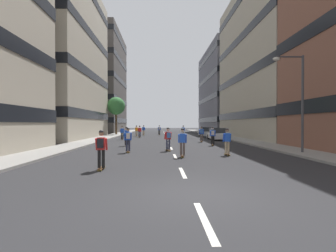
{
  "coord_description": "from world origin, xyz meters",
  "views": [
    {
      "loc": [
        -0.95,
        -7.06,
        2.05
      ],
      "look_at": [
        0.0,
        21.39,
        1.79
      ],
      "focal_mm": 25.75,
      "sensor_mm": 36.0,
      "label": 1
    }
  ],
  "objects": [
    {
      "name": "street_tree_near",
      "position": [
        -8.92,
        36.94,
        5.24
      ],
      "size": [
        3.21,
        3.21,
        6.75
      ],
      "color": "#4C3823",
      "rests_on": "sidewalk_left"
    },
    {
      "name": "building_right_far",
      "position": [
        19.16,
        51.14,
        10.02
      ],
      "size": [
        17.86,
        22.88,
        19.85
      ],
      "color": "slate",
      "rests_on": "ground_plane"
    },
    {
      "name": "skater_5",
      "position": [
        -0.33,
        11.02,
        1.02
      ],
      "size": [
        0.57,
        0.92,
        1.78
      ],
      "color": "brown",
      "rests_on": "ground_plane"
    },
    {
      "name": "streetlamp_right",
      "position": [
        8.27,
        8.81,
        4.14
      ],
      "size": [
        2.13,
        0.3,
        6.5
      ],
      "color": "#3F3F44",
      "rests_on": "sidewalk_right"
    },
    {
      "name": "skater_0",
      "position": [
        -3.56,
        3.7,
        1.02
      ],
      "size": [
        0.53,
        0.9,
        1.78
      ],
      "color": "brown",
      "rests_on": "ground_plane"
    },
    {
      "name": "sidewalk_left",
      "position": [
        -8.92,
        31.35,
        0.07
      ],
      "size": [
        2.75,
        76.62,
        0.14
      ],
      "primitive_type": "cube",
      "color": "gray",
      "rests_on": "ground_plane"
    },
    {
      "name": "skater_6",
      "position": [
        -3.89,
        36.23,
        0.98
      ],
      "size": [
        0.56,
        0.92,
        1.78
      ],
      "color": "brown",
      "rests_on": "ground_plane"
    },
    {
      "name": "building_left_mid",
      "position": [
        -19.16,
        26.89,
        11.01
      ],
      "size": [
        17.86,
        18.72,
        21.84
      ],
      "color": "#B2A893",
      "rests_on": "ground_plane"
    },
    {
      "name": "parked_car_mid",
      "position": [
        6.34,
        30.54,
        0.7
      ],
      "size": [
        1.82,
        4.4,
        1.52
      ],
      "color": "#B2B7BF",
      "rests_on": "ground_plane"
    },
    {
      "name": "skater_13",
      "position": [
        0.44,
        7.74,
        0.98
      ],
      "size": [
        0.55,
        0.91,
        1.78
      ],
      "color": "brown",
      "rests_on": "ground_plane"
    },
    {
      "name": "skater_2",
      "position": [
        -4.81,
        32.69,
        0.98
      ],
      "size": [
        0.56,
        0.92,
        1.78
      ],
      "color": "brown",
      "rests_on": "ground_plane"
    },
    {
      "name": "sidewalk_right",
      "position": [
        8.92,
        31.35,
        0.07
      ],
      "size": [
        2.75,
        76.62,
        0.14
      ],
      "primitive_type": "cube",
      "color": "gray",
      "rests_on": "ground_plane"
    },
    {
      "name": "skater_4",
      "position": [
        -1.08,
        37.21,
        1.02
      ],
      "size": [
        0.54,
        0.91,
        1.78
      ],
      "color": "brown",
      "rests_on": "ground_plane"
    },
    {
      "name": "skater_10",
      "position": [
        -4.04,
        15.24,
        0.98
      ],
      "size": [
        0.56,
        0.92,
        1.78
      ],
      "color": "brown",
      "rests_on": "ground_plane"
    },
    {
      "name": "skater_12",
      "position": [
        2.96,
        33.19,
        1.02
      ],
      "size": [
        0.56,
        0.92,
        1.78
      ],
      "color": "brown",
      "rests_on": "ground_plane"
    },
    {
      "name": "building_right_mid",
      "position": [
        19.16,
        26.89,
        10.9
      ],
      "size": [
        17.86,
        22.22,
        21.61
      ],
      "color": "#B2A893",
      "rests_on": "ground_plane"
    },
    {
      "name": "skater_9",
      "position": [
        3.74,
        19.87,
        1.02
      ],
      "size": [
        0.57,
        0.92,
        1.78
      ],
      "color": "brown",
      "rests_on": "ground_plane"
    },
    {
      "name": "building_left_far",
      "position": [
        -19.16,
        51.14,
        11.85
      ],
      "size": [
        17.86,
        18.7,
        23.52
      ],
      "color": "#4C4744",
      "rests_on": "ground_plane"
    },
    {
      "name": "skater_11",
      "position": [
        -3.22,
        10.14,
        1.02
      ],
      "size": [
        0.57,
        0.92,
        1.78
      ],
      "color": "brown",
      "rests_on": "ground_plane"
    },
    {
      "name": "skater_3",
      "position": [
        3.43,
        8.47,
        0.98
      ],
      "size": [
        0.53,
        0.9,
        1.78
      ],
      "color": "brown",
      "rests_on": "ground_plane"
    },
    {
      "name": "skater_8",
      "position": [
        4.02,
        15.43,
        1.02
      ],
      "size": [
        0.56,
        0.92,
        1.78
      ],
      "color": "brown",
      "rests_on": "ground_plane"
    },
    {
      "name": "skater_7",
      "position": [
        -5.81,
        24.03,
        0.98
      ],
      "size": [
        0.56,
        0.92,
        1.78
      ],
      "color": "brown",
      "rests_on": "ground_plane"
    },
    {
      "name": "lane_markings",
      "position": [
        0.0,
        28.0,
        0.0
      ],
      "size": [
        0.16,
        62.2,
        0.01
      ],
      "color": "silver",
      "rests_on": "ground_plane"
    },
    {
      "name": "parked_car_near",
      "position": [
        6.34,
        23.44,
        0.7
      ],
      "size": [
        1.82,
        4.4,
        1.52
      ],
      "color": "silver",
      "rests_on": "ground_plane"
    },
    {
      "name": "ground_plane",
      "position": [
        0.0,
        27.86,
        0.0
      ],
      "size": [
        167.18,
        167.18,
        0.0
      ],
      "primitive_type": "plane",
      "color": "#28282B"
    },
    {
      "name": "skater_1",
      "position": [
        -4.01,
        29.03,
        0.98
      ],
      "size": [
        0.56,
        0.92,
        1.78
      ],
      "color": "brown",
      "rests_on": "ground_plane"
    }
  ]
}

